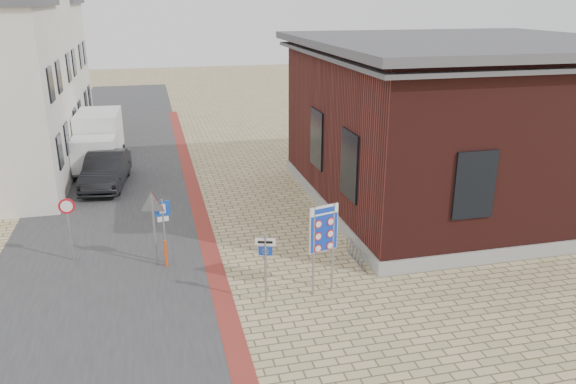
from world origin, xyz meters
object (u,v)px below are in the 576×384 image
border_sign (324,231)px  parking_sign (163,221)px  sedan (106,170)px  box_truck (98,140)px  bollard (166,254)px  essen_sign (266,259)px

border_sign → parking_sign: 5.42m
border_sign → parking_sign: bearing=130.5°
sedan → parking_sign: 9.24m
box_truck → bollard: (2.85, -12.63, -0.94)m
border_sign → bollard: bearing=133.0°
box_truck → essen_sign: size_ratio=2.50×
parking_sign → bollard: parking_sign is taller
parking_sign → essen_sign: bearing=-58.8°
border_sign → parking_sign: size_ratio=1.22×
sedan → bollard: bearing=-69.0°
essen_sign → border_sign: bearing=23.9°
sedan → box_truck: (-0.49, 3.45, 0.63)m
parking_sign → box_truck: bearing=94.4°
sedan → bollard: sedan is taller
border_sign → essen_sign: bearing=171.3°
border_sign → sedan: bearing=104.5°
essen_sign → box_truck: bearing=127.0°
sedan → box_truck: box_truck is taller
box_truck → bollard: box_truck is taller
essen_sign → parking_sign: (-2.70, 3.24, 0.13)m
sedan → parking_sign: bearing=-68.5°
sedan → bollard: size_ratio=5.08×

